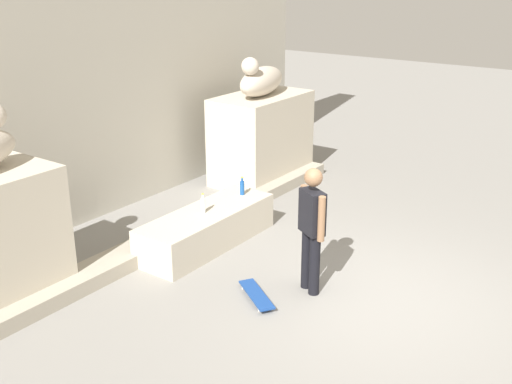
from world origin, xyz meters
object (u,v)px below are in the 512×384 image
Objects in this scene: bottle_blue at (242,187)px; skater at (312,225)px; bottle_clear at (203,205)px; statue_reclining_right at (261,80)px; skateboard at (256,295)px.

skater is at bearing -120.71° from bottle_blue.
skater is 5.54× the size of bottle_clear.
statue_reclining_right is 5.60× the size of bottle_clear.
skater is at bearing -91.81° from skateboard.
skater reaches higher than skateboard.
skater reaches higher than bottle_clear.
statue_reclining_right reaches higher than skateboard.
bottle_blue is (1.77, 1.55, 0.61)m from skateboard.
skateboard is 2.63× the size of bottle_blue.
skateboard is at bearing 83.75° from skater.
statue_reclining_right is 2.69m from bottle_blue.
skater reaches higher than bottle_blue.
bottle_blue is (0.95, -0.01, -0.00)m from bottle_clear.
bottle_clear is (0.82, 1.56, 0.61)m from skateboard.
skateboard is (-3.85, -2.66, -1.90)m from statue_reclining_right.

